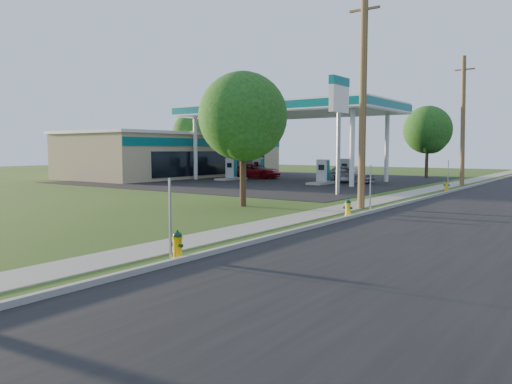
% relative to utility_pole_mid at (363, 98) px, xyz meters
% --- Properties ---
extents(road, '(8.00, 120.00, 0.02)m').
position_rel_utility_pole_mid_xyz_m(road, '(5.10, -7.00, -4.94)').
color(road, black).
rests_on(road, ground).
extents(curb, '(0.15, 120.00, 0.15)m').
position_rel_utility_pole_mid_xyz_m(curb, '(1.10, -7.00, -4.88)').
color(curb, gray).
rests_on(curb, ground).
extents(sidewalk, '(1.50, 120.00, 0.03)m').
position_rel_utility_pole_mid_xyz_m(sidewalk, '(-0.65, -7.00, -4.94)').
color(sidewalk, gray).
rests_on(sidewalk, ground).
extents(forecourt, '(26.00, 28.00, 0.02)m').
position_rel_utility_pole_mid_xyz_m(forecourt, '(-15.40, 15.00, -4.94)').
color(forecourt, black).
rests_on(forecourt, ground).
extents(utility_pole_mid, '(1.40, 0.32, 9.80)m').
position_rel_utility_pole_mid_xyz_m(utility_pole_mid, '(0.00, 0.00, 0.00)').
color(utility_pole_mid, brown).
rests_on(utility_pole_mid, ground).
extents(utility_pole_far, '(1.40, 0.32, 9.50)m').
position_rel_utility_pole_mid_xyz_m(utility_pole_far, '(0.00, 18.00, -0.15)').
color(utility_pole_far, brown).
rests_on(utility_pole_far, ground).
extents(sign_post_near, '(0.05, 0.04, 2.00)m').
position_rel_utility_pole_mid_xyz_m(sign_post_near, '(0.85, -12.80, -3.95)').
color(sign_post_near, gray).
rests_on(sign_post_near, ground).
extents(sign_post_mid, '(0.05, 0.04, 2.00)m').
position_rel_utility_pole_mid_xyz_m(sign_post_mid, '(0.85, -1.00, -3.95)').
color(sign_post_mid, gray).
rests_on(sign_post_mid, ground).
extents(sign_post_far, '(0.05, 0.04, 2.00)m').
position_rel_utility_pole_mid_xyz_m(sign_post_far, '(0.85, 11.20, -3.95)').
color(sign_post_far, gray).
rests_on(sign_post_far, ground).
extents(gas_canopy, '(18.18, 9.18, 6.40)m').
position_rel_utility_pole_mid_xyz_m(gas_canopy, '(-13.40, 15.00, 0.94)').
color(gas_canopy, silver).
rests_on(gas_canopy, ground).
extents(fuel_pump_nw, '(1.20, 3.20, 1.90)m').
position_rel_utility_pole_mid_xyz_m(fuel_pump_nw, '(-17.90, 13.00, -4.23)').
color(fuel_pump_nw, gray).
rests_on(fuel_pump_nw, ground).
extents(fuel_pump_ne, '(1.20, 3.20, 1.90)m').
position_rel_utility_pole_mid_xyz_m(fuel_pump_ne, '(-8.90, 13.00, -4.23)').
color(fuel_pump_ne, gray).
rests_on(fuel_pump_ne, ground).
extents(fuel_pump_sw, '(1.20, 3.20, 1.90)m').
position_rel_utility_pole_mid_xyz_m(fuel_pump_sw, '(-17.90, 17.00, -4.23)').
color(fuel_pump_sw, gray).
rests_on(fuel_pump_sw, ground).
extents(fuel_pump_se, '(1.20, 3.20, 1.90)m').
position_rel_utility_pole_mid_xyz_m(fuel_pump_se, '(-8.90, 17.00, -4.23)').
color(fuel_pump_se, gray).
rests_on(fuel_pump_se, ground).
extents(convenience_store, '(10.40, 22.40, 4.25)m').
position_rel_utility_pole_mid_xyz_m(convenience_store, '(-26.38, 15.00, -2.82)').
color(convenience_store, tan).
rests_on(convenience_store, ground).
extents(price_pylon, '(0.34, 2.04, 6.85)m').
position_rel_utility_pole_mid_xyz_m(price_pylon, '(-3.90, 5.50, 0.48)').
color(price_pylon, gray).
rests_on(price_pylon, ground).
extents(tree_verge, '(4.14, 4.14, 6.27)m').
position_rel_utility_pole_mid_xyz_m(tree_verge, '(-4.78, -2.51, -0.92)').
color(tree_verge, '#322314').
rests_on(tree_verge, ground).
extents(tree_lot, '(4.41, 4.41, 6.68)m').
position_rel_utility_pole_mid_xyz_m(tree_lot, '(-4.82, 25.71, -0.65)').
color(tree_lot, '#322314').
rests_on(tree_lot, ground).
extents(tree_back, '(4.76, 4.76, 7.21)m').
position_rel_utility_pole_mid_xyz_m(tree_back, '(-33.19, 24.52, -0.31)').
color(tree_back, '#322314').
rests_on(tree_back, ground).
extents(hydrant_near, '(0.38, 0.34, 0.73)m').
position_rel_utility_pole_mid_xyz_m(hydrant_near, '(0.78, -12.50, -4.60)').
color(hydrant_near, '#EDB009').
rests_on(hydrant_near, ground).
extents(hydrant_mid, '(0.36, 0.33, 0.72)m').
position_rel_utility_pole_mid_xyz_m(hydrant_mid, '(0.76, -2.99, -4.60)').
color(hydrant_mid, yellow).
rests_on(hydrant_mid, ground).
extents(hydrant_far, '(0.40, 0.35, 0.76)m').
position_rel_utility_pole_mid_xyz_m(hydrant_far, '(0.55, 12.07, -4.58)').
color(hydrant_far, gold).
rests_on(hydrant_far, ground).
extents(car_red, '(5.00, 2.76, 1.32)m').
position_rel_utility_pole_mid_xyz_m(car_red, '(-17.53, 16.17, -4.29)').
color(car_red, maroon).
rests_on(car_red, ground).
extents(car_silver, '(4.36, 2.22, 1.42)m').
position_rel_utility_pole_mid_xyz_m(car_silver, '(-7.98, 15.57, -4.24)').
color(car_silver, '#A6A9AD').
rests_on(car_silver, ground).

